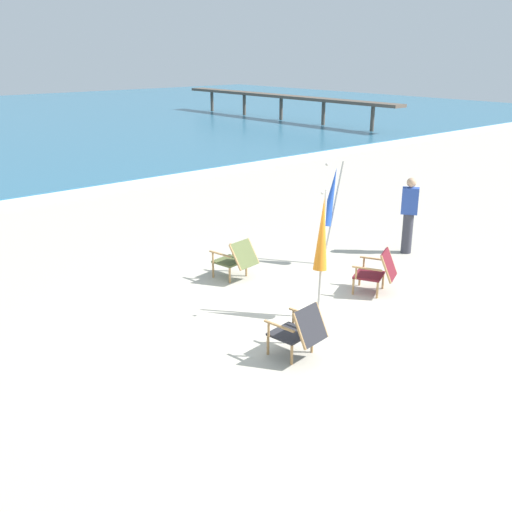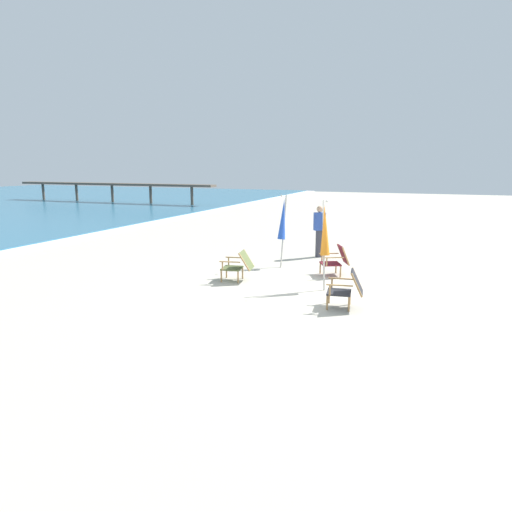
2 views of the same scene
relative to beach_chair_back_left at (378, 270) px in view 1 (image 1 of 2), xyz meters
The scene contains 9 objects.
ground_plane 1.86m from the beach_chair_back_left, 166.50° to the left, with size 80.00×80.00×0.00m, color #B7AF9E.
surf_band 11.01m from the beach_chair_back_left, 99.18° to the left, with size 80.00×1.10×0.06m, color white.
beach_chair_back_left is the anchor object (origin of this frame).
beach_chair_far_center 2.82m from the beach_chair_back_left, 163.93° to the right, with size 0.67×0.80×0.80m.
beach_chair_mid_center 2.63m from the beach_chair_back_left, 124.21° to the left, with size 0.69×0.86×0.77m.
umbrella_furled_blue 1.99m from the beach_chair_back_left, 72.04° to the left, with size 0.60×0.24×2.07m.
umbrella_furled_orange 1.77m from the beach_chair_back_left, behind, with size 0.42×0.37×2.12m.
person_near_chairs 2.52m from the beach_chair_back_left, 24.25° to the left, with size 0.36×0.39×1.63m.
pier_distant 26.59m from the beach_chair_back_left, 50.90° to the left, with size 0.90×17.22×1.55m.
Camera 1 is at (-6.34, -6.56, 4.16)m, focal length 42.00 mm.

